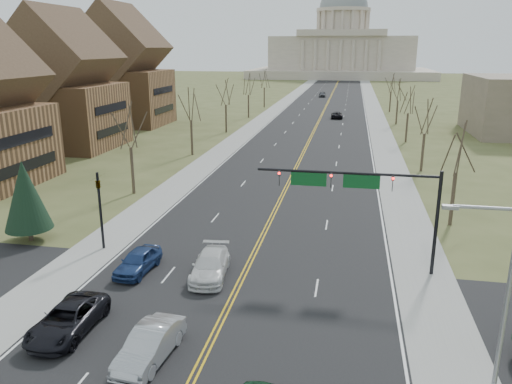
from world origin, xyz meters
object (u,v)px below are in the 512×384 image
at_px(signal_left, 100,202).
at_px(car_sb_outer_lead, 68,319).
at_px(car_sb_outer_second, 138,261).
at_px(car_far_nb, 337,115).
at_px(street_light, 500,300).
at_px(car_far_sb, 322,94).
at_px(signal_mast, 360,189).
at_px(car_sb_inner_lead, 150,345).
at_px(car_sb_inner_second, 210,265).

height_order(signal_left, car_sb_outer_lead, signal_left).
relative_size(car_sb_outer_second, car_far_nb, 0.89).
bearing_deg(street_light, car_far_sb, 96.29).
bearing_deg(street_light, signal_mast, 111.41).
bearing_deg(car_sb_outer_lead, car_sb_outer_second, 85.52).
bearing_deg(car_far_sb, signal_mast, -88.37).
relative_size(car_sb_outer_lead, car_sb_outer_second, 1.21).
bearing_deg(car_sb_outer_second, car_sb_outer_lead, -90.10).
distance_m(signal_left, car_far_nb, 78.65).
distance_m(signal_mast, car_sb_outer_second, 15.82).
relative_size(car_sb_outer_second, car_far_sb, 0.94).
height_order(signal_left, car_far_nb, signal_left).
distance_m(street_light, car_sb_inner_lead, 15.87).
distance_m(car_sb_outer_lead, car_sb_outer_second, 7.84).
relative_size(signal_left, car_sb_inner_lead, 1.21).
bearing_deg(car_sb_outer_second, car_sb_inner_second, 6.68).
distance_m(signal_mast, street_light, 14.51).
bearing_deg(car_sb_outer_lead, car_sb_inner_lead, -15.95).
bearing_deg(car_sb_outer_lead, car_sb_inner_second, 54.76).
distance_m(signal_left, car_sb_inner_lead, 15.83).
height_order(car_sb_inner_second, car_far_nb, car_sb_inner_second).
xyz_separation_m(signal_left, car_sb_outer_lead, (3.73, -11.20, -2.93)).
height_order(car_sb_inner_lead, car_sb_inner_second, car_sb_inner_lead).
relative_size(signal_mast, car_sb_outer_second, 2.63).
height_order(signal_mast, street_light, street_light).
bearing_deg(signal_mast, street_light, -68.59).
bearing_deg(car_sb_inner_lead, car_sb_outer_second, 122.09).
relative_size(signal_left, car_far_nb, 1.17).
xyz_separation_m(signal_left, car_far_sb, (8.96, 125.14, -2.87)).
height_order(street_light, car_sb_inner_lead, street_light).
bearing_deg(car_sb_inner_second, street_light, -40.89).
relative_size(car_sb_inner_second, car_far_nb, 1.06).
relative_size(car_sb_inner_lead, car_far_nb, 0.97).
height_order(car_sb_outer_second, car_far_sb, car_far_sb).
distance_m(signal_mast, signal_left, 19.06).
bearing_deg(signal_mast, car_sb_inner_lead, -128.07).
height_order(signal_mast, car_far_nb, signal_mast).
distance_m(car_sb_outer_second, car_far_sb, 128.61).
distance_m(signal_left, street_light, 27.78).
bearing_deg(signal_mast, car_sb_inner_second, -161.72).
bearing_deg(car_far_sb, car_sb_inner_second, -92.75).
xyz_separation_m(car_sb_outer_second, car_far_nb, (10.72, 80.53, -0.07)).
distance_m(signal_left, car_sb_outer_second, 6.21).
relative_size(car_sb_outer_lead, car_far_nb, 1.08).
height_order(car_sb_outer_second, car_far_nb, car_sb_outer_second).
bearing_deg(car_sb_inner_lead, car_far_sb, 95.34).
relative_size(street_light, car_sb_inner_lead, 1.83).
bearing_deg(car_sb_inner_lead, car_far_nb, 91.48).
relative_size(signal_left, street_light, 0.66).
xyz_separation_m(street_light, car_sb_inner_lead, (-15.23, 0.81, -4.40)).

